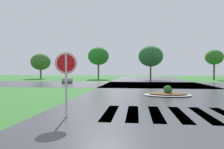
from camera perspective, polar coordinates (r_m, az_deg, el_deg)
asphalt_roadway at (r=14.20m, az=15.27°, el=-5.69°), size 11.77×80.00×0.01m
asphalt_cross_road at (r=24.68m, az=11.61°, el=-2.72°), size 90.00×10.59×0.01m
crosswalk_stripes at (r=8.70m, az=20.92°, el=-10.15°), size 6.75×3.20×0.01m
stop_sign at (r=7.68m, az=-12.46°, el=1.34°), size 0.71×0.31×2.33m
median_island at (r=14.40m, az=15.00°, el=-5.09°), size 3.10×2.16×0.68m
drainage_pipe_stack at (r=27.25m, az=-12.14°, el=-1.57°), size 1.39×0.90×0.75m
background_treeline at (r=37.92m, az=9.87°, el=4.69°), size 46.39×6.76×6.03m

